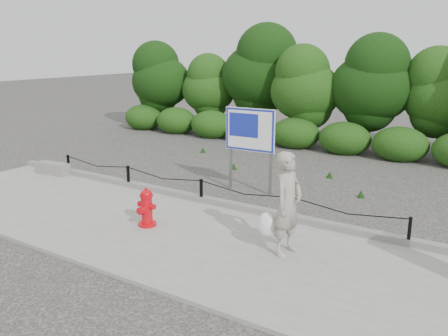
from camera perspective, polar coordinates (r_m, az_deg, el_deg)
name	(u,v)px	position (r m, az deg, el deg)	size (l,w,h in m)	color
ground	(201,205)	(12.02, -2.74, -4.46)	(90.00, 90.00, 0.00)	#2D2B28
sidewalk	(148,228)	(10.55, -9.12, -7.16)	(14.00, 4.00, 0.08)	gray
curb	(202,199)	(12.02, -2.61, -3.72)	(14.00, 0.22, 0.14)	slate
chain_barrier	(201,188)	(11.88, -2.76, -2.38)	(10.06, 0.06, 0.60)	black
treeline	(353,81)	(19.12, 15.29, 10.10)	(20.26, 3.96, 5.13)	black
fire_hydrant	(146,208)	(10.45, -9.31, -4.76)	(0.44, 0.45, 0.85)	red
pedestrian	(286,205)	(8.89, 7.52, -4.43)	(0.79, 0.76, 1.97)	#A1998A
concrete_block	(53,168)	(15.49, -19.89, -0.03)	(1.08, 0.38, 0.35)	gray
advertising_sign	(250,134)	(12.70, 3.12, 4.16)	(1.45, 0.18, 2.31)	slate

